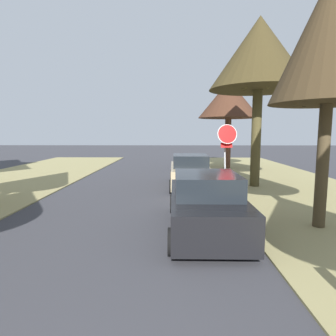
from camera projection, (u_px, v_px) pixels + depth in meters
The scene contains 6 objects.
stop_sign_far at pixel (227, 144), 11.82m from camera, with size 0.82×0.71×2.92m.
street_tree_right_mid_a at pixel (331, 37), 7.27m from camera, with size 2.96×2.96×6.73m.
street_tree_right_mid_b at pixel (259, 54), 13.13m from camera, with size 4.55×4.55×7.86m.
street_tree_right_far at pixel (229, 100), 20.35m from camera, with size 4.34×4.34×6.27m.
parked_sedan_black at pixel (205, 204), 7.63m from camera, with size 1.96×4.41×1.57m.
parked_sedan_tan at pixel (190, 172), 13.85m from camera, with size 1.96×4.41×1.57m.
Camera 1 is at (1.60, 0.39, 2.62)m, focal length 30.53 mm.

